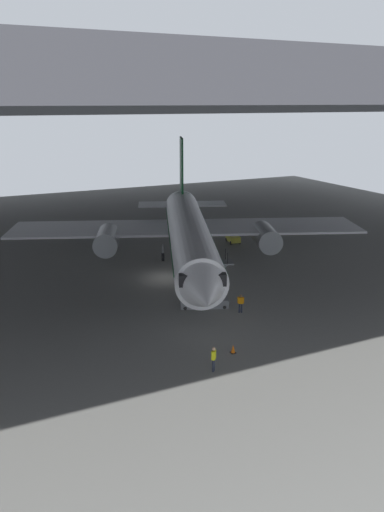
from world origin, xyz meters
TOP-DOWN VIEW (x-y plane):
  - ground_plane at (0.00, 0.00)m, footprint 110.00×110.00m
  - hangar_structure at (-0.06, 13.75)m, footprint 121.00×99.00m
  - airplane_main at (3.14, 2.37)m, footprint 38.11×38.24m
  - boarding_stairs at (-0.27, -8.09)m, footprint 4.58×2.91m
  - crew_worker_near_nose at (-4.79, -18.24)m, footprint 0.42×0.41m
  - crew_worker_by_stairs at (1.71, -10.61)m, footprint 0.45×0.39m
  - traffic_cone_orange at (-2.39, -16.56)m, footprint 0.36×0.36m
  - baggage_tug at (12.19, 8.87)m, footprint 1.61×2.37m

SIDE VIEW (x-z plane):
  - ground_plane at x=0.00m, z-range 0.00..0.00m
  - traffic_cone_orange at x=-2.39m, z-range -0.01..0.59m
  - baggage_tug at x=12.19m, z-range 0.08..0.98m
  - boarding_stairs at x=-0.27m, z-range -1.67..3.16m
  - crew_worker_by_stairs at x=1.71m, z-range 0.10..1.68m
  - crew_worker_near_nose at x=-4.79m, z-range 0.12..1.82m
  - airplane_main at x=3.14m, z-range -2.55..9.77m
  - hangar_structure at x=-0.06m, z-range 8.23..25.93m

